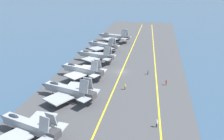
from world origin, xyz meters
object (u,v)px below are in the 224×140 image
(parked_jet_third, at_px, (81,70))
(crew_red_vest, at_px, (166,82))
(crew_green_vest, at_px, (148,72))
(parked_jet_fifth, at_px, (102,45))
(parked_jet_sixth, at_px, (114,36))
(crew_white_vest, at_px, (157,123))
(parked_jet_second, at_px, (67,90))
(parked_jet_fourth, at_px, (95,55))
(parked_jet_nearest, at_px, (28,125))
(crew_yellow_vest, at_px, (125,86))

(parked_jet_third, xyz_separation_m, crew_red_vest, (-0.46, -25.74, -1.80))
(parked_jet_third, height_order, crew_green_vest, parked_jet_third)
(parked_jet_fifth, height_order, parked_jet_sixth, parked_jet_sixth)
(crew_white_vest, bearing_deg, parked_jet_second, 69.75)
(parked_jet_second, xyz_separation_m, parked_jet_fourth, (29.71, 0.70, 0.15))
(parked_jet_nearest, relative_size, parked_jet_sixth, 0.88)
(crew_red_vest, bearing_deg, parked_jet_second, 118.62)
(crew_green_vest, height_order, crew_white_vest, crew_white_vest)
(parked_jet_third, xyz_separation_m, parked_jet_sixth, (47.57, -1.21, -0.03))
(parked_jet_fifth, relative_size, parked_jet_sixth, 0.88)
(crew_red_vest, bearing_deg, parked_jet_third, 88.97)
(parked_jet_third, bearing_deg, parked_jet_nearest, 178.40)
(parked_jet_second, xyz_separation_m, parked_jet_fifth, (44.93, 1.59, -0.02))
(parked_jet_third, xyz_separation_m, parked_jet_fourth, (15.66, -0.14, -0.09))
(parked_jet_fourth, distance_m, crew_green_vest, 21.84)
(parked_jet_fifth, distance_m, parked_jet_sixth, 16.82)
(parked_jet_fourth, bearing_deg, crew_white_vest, -148.53)
(parked_jet_third, bearing_deg, parked_jet_sixth, -1.45)
(parked_jet_third, distance_m, crew_yellow_vest, 15.65)
(parked_jet_fifth, bearing_deg, crew_green_vest, -138.94)
(parked_jet_fourth, xyz_separation_m, crew_green_vest, (-8.71, -19.95, -1.73))
(parked_jet_third, distance_m, parked_jet_sixth, 47.59)
(parked_jet_nearest, relative_size, parked_jet_third, 0.97)
(crew_red_vest, bearing_deg, parked_jet_sixth, 27.06)
(parked_jet_sixth, relative_size, crew_red_vest, 9.98)
(parked_jet_sixth, distance_m, crew_green_vest, 44.84)
(parked_jet_sixth, height_order, crew_green_vest, parked_jet_sixth)
(parked_jet_third, height_order, parked_jet_fifth, parked_jet_third)
(parked_jet_fourth, relative_size, crew_red_vest, 9.09)
(crew_red_vest, bearing_deg, parked_jet_fifth, 40.22)
(crew_red_vest, height_order, crew_white_vest, crew_white_vest)
(parked_jet_nearest, distance_m, parked_jet_second, 16.37)
(parked_jet_fifth, relative_size, crew_white_vest, 8.63)
(parked_jet_fourth, bearing_deg, crew_green_vest, -113.59)
(parked_jet_fifth, height_order, crew_white_vest, parked_jet_fifth)
(parked_jet_fifth, bearing_deg, parked_jet_nearest, 179.92)
(crew_yellow_vest, bearing_deg, parked_jet_sixth, 13.91)
(crew_red_vest, height_order, crew_yellow_vest, crew_yellow_vest)
(parked_jet_second, relative_size, crew_red_vest, 9.64)
(parked_jet_fourth, relative_size, crew_green_vest, 9.31)
(crew_red_vest, distance_m, crew_white_vest, 22.05)
(parked_jet_third, bearing_deg, crew_white_vest, -133.70)
(parked_jet_second, bearing_deg, crew_red_vest, -61.38)
(parked_jet_fourth, height_order, crew_yellow_vest, parked_jet_fourth)
(parked_jet_nearest, xyz_separation_m, crew_red_vest, (29.88, -26.59, -1.61))
(parked_jet_nearest, relative_size, parked_jet_fifth, 1.00)
(parked_jet_nearest, bearing_deg, parked_jet_third, -1.60)
(parked_jet_nearest, height_order, crew_yellow_vest, parked_jet_nearest)
(parked_jet_second, distance_m, parked_jet_fifth, 44.96)
(crew_yellow_vest, height_order, crew_green_vest, crew_yellow_vest)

